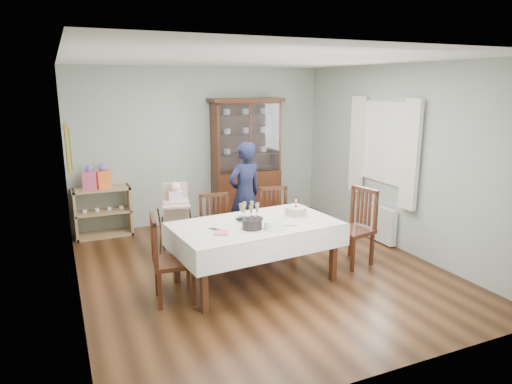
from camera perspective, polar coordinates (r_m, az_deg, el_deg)
floor at (r=6.19m, az=0.45°, el=-9.55°), size 5.00×5.00×0.00m
room_shell at (r=6.24m, az=-1.54°, el=6.84°), size 5.00×5.00×5.00m
dining_table at (r=5.68m, az=-0.09°, el=-7.52°), size 2.10×1.33×0.76m
china_cabinet at (r=8.18m, az=-1.24°, el=4.27°), size 1.30×0.48×2.18m
sideboard at (r=7.77m, az=-18.58°, el=-2.37°), size 0.90×0.38×0.80m
picture_frame at (r=6.05m, az=-22.49°, el=5.12°), size 0.04×0.48×0.58m
window at (r=7.20m, az=15.87°, el=5.97°), size 0.04×1.02×1.22m
curtain_left at (r=6.71m, az=18.77°, el=4.41°), size 0.07×0.30×1.55m
curtain_right at (r=7.66m, az=12.52°, el=5.82°), size 0.07×0.30×1.55m
radiator at (r=7.42m, az=14.90°, el=-3.65°), size 0.10×0.80×0.55m
chair_far_left at (r=6.30m, az=-4.87°, el=-6.45°), size 0.48×0.48×0.95m
chair_far_right at (r=6.63m, az=2.53°, el=-5.38°), size 0.50×0.50×0.96m
chair_end_left at (r=5.32m, az=-10.38°, el=-10.27°), size 0.50×0.50×1.00m
chair_end_right at (r=6.40m, az=12.02°, el=-6.14°), size 0.56×0.56×1.04m
woman at (r=6.86m, az=-1.42°, el=-0.29°), size 0.65×0.51×1.59m
high_chair at (r=6.67m, az=-9.87°, el=-4.25°), size 0.57×0.57×1.07m
champagne_tray at (r=5.67m, az=-0.81°, el=-2.91°), size 0.35×0.35×0.21m
birthday_cake at (r=5.87m, az=5.00°, el=-2.46°), size 0.32×0.32×0.22m
plate_stack_dark at (r=5.34m, az=-0.50°, el=-4.02°), size 0.27×0.27×0.11m
plate_stack_white at (r=5.33m, az=2.23°, el=-4.16°), size 0.27×0.27×0.10m
napkin_stack at (r=5.19m, az=-4.30°, el=-5.11°), size 0.20×0.20×0.02m
cutlery at (r=5.33m, az=-5.51°, el=-4.71°), size 0.15×0.17×0.01m
cake_knife at (r=5.46m, az=4.10°, el=-4.22°), size 0.25×0.08×0.01m
gift_bag_pink at (r=7.61m, az=-20.04°, el=1.61°), size 0.24×0.20×0.38m
gift_bag_orange at (r=7.63m, az=-18.54°, el=1.78°), size 0.24×0.20×0.39m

